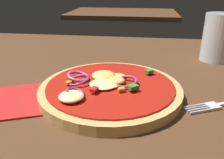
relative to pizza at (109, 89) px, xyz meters
The scene contains 5 objects.
dining_table 0.04m from the pizza, 63.88° to the left, with size 1.48×0.86×0.03m.
pizza is the anchor object (origin of this frame).
beer_glass 0.33m from the pizza, 43.88° to the left, with size 0.07×0.07×0.11m.
napkin 0.18m from the pizza, 162.59° to the right, with size 0.19×0.17×0.00m.
background_table 1.20m from the pizza, 94.29° to the left, with size 0.69×0.45×0.03m.
Camera 1 is at (0.04, -0.37, 0.21)m, focal length 36.48 mm.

